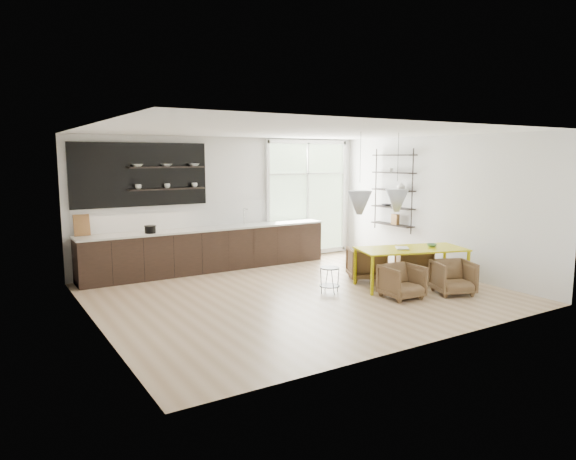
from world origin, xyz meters
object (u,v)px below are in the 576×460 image
object	(u,v)px
armchair_back_right	(414,261)
armchair_front_right	(453,277)
dining_table	(411,251)
wire_stool	(330,276)
armchair_front_left	(402,281)
armchair_back_left	(366,263)

from	to	relation	value
armchair_back_right	armchair_front_right	distance (m)	1.44
dining_table	wire_stool	bearing A→B (deg)	-177.96
dining_table	armchair_back_right	distance (m)	0.96
armchair_back_right	armchair_front_right	bearing A→B (deg)	106.27
armchair_back_right	wire_stool	xyz separation A→B (m)	(-2.26, -0.14, -0.02)
wire_stool	armchair_back_right	bearing A→B (deg)	3.57
dining_table	armchair_front_left	xyz separation A→B (m)	(-0.72, -0.51, -0.39)
armchair_back_left	armchair_back_right	bearing A→B (deg)	-168.48
armchair_front_left	armchair_front_right	distance (m)	1.02
armchair_back_right	dining_table	bearing A→B (deg)	73.69
armchair_back_right	armchair_front_left	world-z (taller)	armchair_back_right
dining_table	armchair_back_right	size ratio (longest dim) A/B	3.14
dining_table	armchair_front_right	world-z (taller)	dining_table
wire_stool	dining_table	bearing A→B (deg)	-15.42
armchair_front_right	wire_stool	size ratio (longest dim) A/B	1.42
armchair_back_right	armchair_front_right	xyz separation A→B (m)	(-0.42, -1.38, -0.01)
armchair_front_left	armchair_back_left	bearing A→B (deg)	79.25
armchair_back_left	wire_stool	xyz separation A→B (m)	(-1.23, -0.44, -0.03)
armchair_back_right	armchair_front_left	xyz separation A→B (m)	(-1.40, -1.09, -0.02)
armchair_front_left	wire_stool	size ratio (longest dim) A/B	1.38
armchair_back_left	armchair_front_left	world-z (taller)	armchair_back_left
dining_table	armchair_back_left	bearing A→B (deg)	129.67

